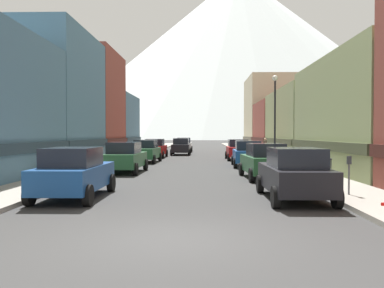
% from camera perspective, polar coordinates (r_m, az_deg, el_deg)
% --- Properties ---
extents(ground_plane, '(400.00, 400.00, 0.00)m').
position_cam_1_polar(ground_plane, '(8.99, -2.94, -13.08)').
color(ground_plane, '#343434').
extents(sidewalk_left, '(2.50, 100.00, 0.15)m').
position_cam_1_polar(sidewalk_left, '(44.28, -7.60, -1.42)').
color(sidewalk_left, gray).
rests_on(sidewalk_left, ground).
extents(sidewalk_right, '(2.50, 100.00, 0.15)m').
position_cam_1_polar(sidewalk_right, '(44.09, 8.67, -1.44)').
color(sidewalk_right, gray).
rests_on(sidewalk_right, ground).
extents(storefront_left_2, '(6.46, 9.95, 9.59)m').
position_cam_1_polar(storefront_left_2, '(31.70, -19.48, 5.63)').
color(storefront_left_2, slate).
rests_on(storefront_left_2, ground).
extents(storefront_left_3, '(6.97, 9.10, 10.11)m').
position_cam_1_polar(storefront_left_3, '(40.96, -14.97, 5.05)').
color(storefront_left_3, brown).
rests_on(storefront_left_3, ground).
extents(storefront_left_4, '(10.06, 9.68, 6.86)m').
position_cam_1_polar(storefront_left_4, '(50.47, -13.60, 2.56)').
color(storefront_left_4, slate).
rests_on(storefront_left_4, ground).
extents(storefront_right_2, '(7.39, 13.68, 6.29)m').
position_cam_1_polar(storefront_right_2, '(39.06, 16.82, 2.48)').
color(storefront_right_2, '#8C9966').
rests_on(storefront_right_2, ground).
extents(storefront_right_3, '(7.60, 10.63, 6.16)m').
position_cam_1_polar(storefront_right_3, '(51.33, 13.19, 2.17)').
color(storefront_right_3, brown).
rests_on(storefront_right_3, ground).
extents(storefront_right_4, '(8.41, 11.10, 10.64)m').
position_cam_1_polar(storefront_right_4, '(62.50, 11.45, 4.04)').
color(storefront_right_4, beige).
rests_on(storefront_right_4, ground).
extents(car_left_0, '(2.08, 4.41, 1.78)m').
position_cam_1_polar(car_left_0, '(14.91, -16.06, -3.84)').
color(car_left_0, '#19478C').
rests_on(car_left_0, ground).
extents(car_left_1, '(2.17, 4.45, 1.78)m').
position_cam_1_polar(car_left_1, '(24.05, -9.31, -1.83)').
color(car_left_1, '#265933').
rests_on(car_left_1, ground).
extents(car_left_2, '(2.22, 4.47, 1.78)m').
position_cam_1_polar(car_left_2, '(32.63, -6.47, -0.97)').
color(car_left_2, '#265933').
rests_on(car_left_2, ground).
extents(car_left_3, '(2.14, 4.43, 1.78)m').
position_cam_1_polar(car_left_3, '(39.14, -5.16, -0.58)').
color(car_left_3, '#9E1111').
rests_on(car_left_3, ground).
extents(car_right_0, '(2.06, 4.40, 1.78)m').
position_cam_1_polar(car_right_0, '(14.36, 14.05, -4.03)').
color(car_right_0, black).
rests_on(car_right_0, ground).
extents(car_right_1, '(2.25, 4.48, 1.78)m').
position_cam_1_polar(car_right_1, '(20.84, 10.07, -2.33)').
color(car_right_1, '#265933').
rests_on(car_right_1, ground).
extents(car_right_2, '(2.18, 4.45, 1.78)m').
position_cam_1_polar(car_right_2, '(28.50, 7.71, -1.32)').
color(car_right_2, '#19478C').
rests_on(car_right_2, ground).
extents(car_right_3, '(2.06, 4.40, 1.78)m').
position_cam_1_polar(car_right_3, '(35.85, 6.41, -0.76)').
color(car_right_3, '#9E1111').
rests_on(car_right_3, ground).
extents(car_driving_0, '(2.06, 4.40, 1.78)m').
position_cam_1_polar(car_driving_0, '(51.52, -1.13, -0.10)').
color(car_driving_0, silver).
rests_on(car_driving_0, ground).
extents(car_driving_1, '(2.06, 4.40, 1.78)m').
position_cam_1_polar(car_driving_1, '(44.23, -1.54, -0.34)').
color(car_driving_1, black).
rests_on(car_driving_1, ground).
extents(parking_meter_near, '(0.14, 0.10, 1.33)m').
position_cam_1_polar(parking_meter_near, '(15.20, 20.99, -3.35)').
color(parking_meter_near, '#595960').
rests_on(parking_meter_near, sidewalk_right).
extents(trash_bin_right, '(0.59, 0.59, 0.98)m').
position_cam_1_polar(trash_bin_right, '(19.89, 18.04, -3.29)').
color(trash_bin_right, '#4C5156').
rests_on(trash_bin_right, sidewalk_right).
extents(potted_plant_1, '(0.45, 0.45, 0.71)m').
position_cam_1_polar(potted_plant_1, '(21.48, -19.54, -3.26)').
color(potted_plant_1, brown).
rests_on(potted_plant_1, sidewalk_left).
extents(pedestrian_0, '(0.36, 0.36, 1.75)m').
position_cam_1_polar(pedestrian_0, '(36.78, 10.13, -0.62)').
color(pedestrian_0, brown).
rests_on(pedestrian_0, sidewalk_right).
extents(streetlamp_right, '(0.36, 0.36, 5.86)m').
position_cam_1_polar(streetlamp_right, '(26.93, 11.46, 5.08)').
color(streetlamp_right, black).
rests_on(streetlamp_right, sidewalk_right).
extents(mountain_backdrop, '(246.87, 246.87, 106.69)m').
position_cam_1_polar(mountain_backdrop, '(274.55, 6.53, 12.12)').
color(mountain_backdrop, silver).
rests_on(mountain_backdrop, ground).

